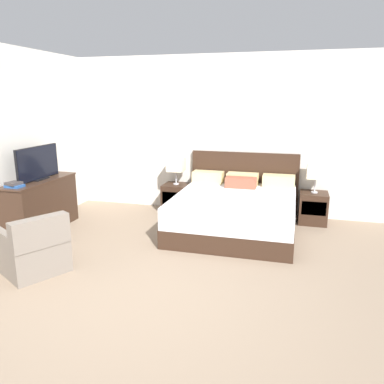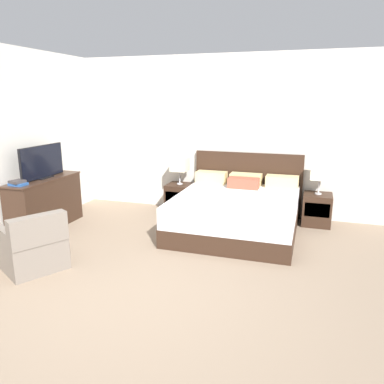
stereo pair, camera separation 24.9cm
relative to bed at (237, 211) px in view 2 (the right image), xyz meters
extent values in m
plane|color=#84705B|center=(-0.53, -2.57, -0.33)|extent=(10.79, 10.79, 0.00)
cube|color=beige|center=(-0.53, 1.06, 1.11)|extent=(6.74, 0.06, 2.88)
cube|color=beige|center=(-3.34, -1.07, 1.11)|extent=(0.06, 5.40, 2.88)
cube|color=#332116|center=(0.00, -0.08, -0.19)|extent=(1.88, 2.05, 0.28)
cube|color=silver|center=(0.00, -0.08, 0.11)|extent=(1.86, 2.02, 0.33)
cube|color=#332116|center=(0.00, 0.96, 0.25)|extent=(1.96, 0.05, 1.16)
cube|color=#D6BC7F|center=(-0.63, 0.77, 0.37)|extent=(0.55, 0.28, 0.20)
cube|color=#D6BC7F|center=(0.00, 0.77, 0.37)|extent=(0.55, 0.28, 0.20)
cube|color=#D6BC7F|center=(0.63, 0.77, 0.37)|extent=(0.55, 0.28, 0.20)
cube|color=brown|center=(0.01, 0.50, 0.36)|extent=(0.53, 0.22, 0.18)
cube|color=#332116|center=(-1.24, 0.73, -0.06)|extent=(0.47, 0.47, 0.54)
cube|color=black|center=(-1.24, 0.50, -0.01)|extent=(0.40, 0.01, 0.24)
cube|color=#332116|center=(1.24, 0.73, -0.06)|extent=(0.47, 0.47, 0.54)
cube|color=black|center=(1.24, 0.50, -0.01)|extent=(0.40, 0.01, 0.24)
cylinder|color=#B7B7BC|center=(-1.24, 0.73, 0.22)|extent=(0.11, 0.11, 0.02)
cylinder|color=#B7B7BC|center=(-1.24, 0.73, 0.34)|extent=(0.02, 0.02, 0.24)
cube|color=beige|center=(-1.24, 0.73, 0.59)|extent=(0.30, 0.30, 0.25)
cylinder|color=#B7B7BC|center=(1.24, 0.73, 0.22)|extent=(0.11, 0.11, 0.02)
cylinder|color=#B7B7BC|center=(1.24, 0.73, 0.34)|extent=(0.02, 0.02, 0.24)
cube|color=beige|center=(1.24, 0.73, 0.59)|extent=(0.30, 0.30, 0.25)
cube|color=#332116|center=(-3.05, -0.82, 0.09)|extent=(0.45, 1.38, 0.84)
cube|color=#382419|center=(-3.05, -0.82, 0.50)|extent=(0.46, 1.42, 0.02)
cube|color=black|center=(-3.05, -0.80, 0.52)|extent=(0.18, 0.30, 0.02)
cube|color=black|center=(-3.05, -0.80, 0.78)|extent=(0.04, 0.97, 0.53)
cube|color=black|center=(-3.03, -0.80, 0.78)|extent=(0.01, 0.95, 0.50)
cube|color=#234C8E|center=(-3.05, -1.35, 0.53)|extent=(0.24, 0.17, 0.04)
cube|color=#383333|center=(-3.07, -1.35, 0.57)|extent=(0.22, 0.22, 0.04)
cube|color=#70665B|center=(-2.19, -2.15, -0.13)|extent=(0.93, 0.93, 0.40)
cube|color=#70665B|center=(-1.96, -2.29, 0.25)|extent=(0.47, 0.67, 0.36)
cube|color=#70665B|center=(-2.34, -2.41, 0.16)|extent=(0.59, 0.38, 0.18)
cube|color=#70665B|center=(-2.05, -1.90, 0.16)|extent=(0.59, 0.38, 0.18)
camera|label=1|loc=(0.85, -5.81, 1.77)|focal=35.00mm
camera|label=2|loc=(1.09, -5.74, 1.77)|focal=35.00mm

